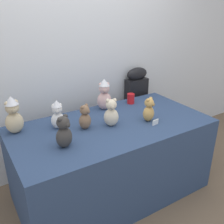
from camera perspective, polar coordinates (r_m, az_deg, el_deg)
name	(u,v)px	position (r m, az deg, el deg)	size (l,w,h in m)	color
ground_plane	(126,205)	(2.61, 3.08, -20.15)	(10.00, 10.00, 0.00)	brown
wall_back	(76,53)	(2.78, -8.01, 12.91)	(7.00, 0.08, 2.60)	silver
display_table	(112,159)	(2.53, 0.00, -10.52)	(1.82, 0.93, 0.77)	navy
instrument_case	(136,109)	(3.25, 5.30, 0.69)	(0.28, 0.12, 1.08)	black
teddy_bear_honey	(149,110)	(2.38, 8.24, 0.41)	(0.15, 0.14, 0.23)	tan
teddy_bear_snow	(58,115)	(2.26, -12.10, -0.61)	(0.14, 0.13, 0.26)	white
teddy_bear_cream	(111,113)	(2.26, -0.17, -0.27)	(0.16, 0.15, 0.26)	beige
teddy_bear_sand	(13,115)	(2.28, -21.21, -0.68)	(0.16, 0.14, 0.33)	#CCB78E
teddy_bear_charcoal	(64,133)	(1.96, -10.73, -4.53)	(0.17, 0.16, 0.26)	#383533
teddy_bear_blush	(104,95)	(2.61, -1.75, 3.91)	(0.18, 0.17, 0.33)	beige
teddy_bear_mocha	(85,118)	(2.23, -6.07, -1.25)	(0.15, 0.14, 0.23)	#7F6047
party_cup_red	(131,99)	(2.80, 4.23, 3.03)	(0.08, 0.08, 0.11)	red
name_card_front_left	(155,122)	(2.35, 9.71, -2.27)	(0.07, 0.01, 0.05)	white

